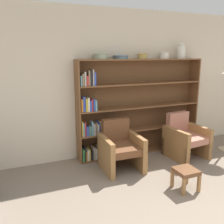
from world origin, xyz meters
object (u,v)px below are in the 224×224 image
at_px(bookshelf, 131,109).
at_px(bowl_stoneware, 101,56).
at_px(vase_tall, 181,52).
at_px(bowl_copper, 164,55).
at_px(armchair_leather, 120,148).
at_px(footstool, 186,173).
at_px(armchair_cushioned, 185,138).
at_px(bowl_olive, 143,56).
at_px(bowl_slate, 121,57).

relative_size(bookshelf, bowl_stoneware, 9.93).
bearing_deg(vase_tall, bowl_copper, 180.00).
bearing_deg(armchair_leather, footstool, 122.04).
bearing_deg(armchair_cushioned, bowl_copper, -76.41).
xyz_separation_m(bowl_olive, bowl_copper, (0.48, -0.00, 0.01)).
distance_m(vase_tall, footstool, 2.52).
bearing_deg(armchair_leather, armchair_cushioned, -177.98).
height_order(bowl_slate, vase_tall, vase_tall).
relative_size(bowl_slate, armchair_cushioned, 0.35).
height_order(armchair_cushioned, footstool, armchair_cushioned).
distance_m(bowl_stoneware, armchair_cushioned, 2.21).
bearing_deg(bowl_stoneware, vase_tall, -0.00).
bearing_deg(bowl_olive, armchair_leather, -142.08).
bearing_deg(bowl_copper, bowl_olive, 180.00).
relative_size(bowl_copper, footstool, 0.61).
bearing_deg(footstool, bowl_olive, 85.98).
bearing_deg(footstool, armchair_cushioned, 52.43).
xyz_separation_m(bowl_copper, armchair_cushioned, (0.19, -0.54, -1.54)).
bearing_deg(bowl_olive, footstool, -94.02).
relative_size(bookshelf, armchair_leather, 3.09).
bearing_deg(armchair_cushioned, footstool, 46.84).
relative_size(bookshelf, armchair_cushioned, 3.09).
distance_m(bowl_slate, vase_tall, 1.33).
relative_size(bookshelf, vase_tall, 8.64).
relative_size(vase_tall, armchair_leather, 0.36).
distance_m(bookshelf, vase_tall, 1.53).
xyz_separation_m(armchair_cushioned, footstool, (-0.78, -1.01, -0.12)).
distance_m(bowl_copper, vase_tall, 0.40).
distance_m(bowl_slate, bowl_copper, 0.93).
distance_m(bowl_slate, footstool, 2.28).
height_order(bowl_stoneware, bowl_olive, bowl_olive).
xyz_separation_m(bowl_stoneware, footstool, (0.72, -1.55, -1.65)).
height_order(bowl_stoneware, footstool, bowl_stoneware).
height_order(bookshelf, bowl_stoneware, bowl_stoneware).
height_order(bowl_stoneware, vase_tall, vase_tall).
relative_size(bowl_slate, bowl_olive, 1.52).
bearing_deg(bookshelf, bowl_stoneware, -177.56).
relative_size(bookshelf, bowl_copper, 13.08).
distance_m(bowl_olive, vase_tall, 0.88).
xyz_separation_m(bowl_slate, armchair_leather, (-0.24, -0.54, -1.51)).
height_order(bowl_copper, armchair_leather, bowl_copper).
xyz_separation_m(bookshelf, vase_tall, (1.08, -0.03, 1.08)).
bearing_deg(bookshelf, armchair_leather, -130.60).
distance_m(bookshelf, bowl_copper, 1.23).
distance_m(bowl_stoneware, footstool, 2.38).
bearing_deg(footstool, bowl_stoneware, 115.06).
height_order(bookshelf, armchair_cushioned, bookshelf).
height_order(bowl_copper, footstool, bowl_copper).
bearing_deg(bookshelf, armchair_cushioned, -32.89).
relative_size(bowl_stoneware, bowl_copper, 1.32).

